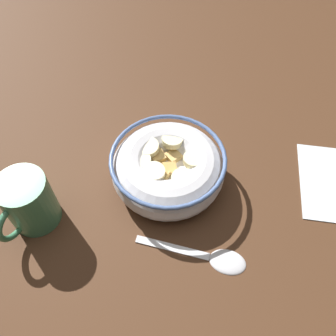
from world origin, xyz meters
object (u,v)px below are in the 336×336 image
(cereal_bowl, at_px, (168,168))
(folded_napkin, at_px, (328,182))
(spoon, at_px, (216,258))
(coffee_mug, at_px, (28,203))

(cereal_bowl, distance_m, folded_napkin, 0.24)
(spoon, bearing_deg, coffee_mug, -78.74)
(coffee_mug, bearing_deg, folded_napkin, 123.01)
(cereal_bowl, height_order, folded_napkin, cereal_bowl)
(spoon, bearing_deg, folded_napkin, 148.97)
(cereal_bowl, distance_m, spoon, 0.14)
(coffee_mug, relative_size, folded_napkin, 0.68)
(spoon, xyz_separation_m, folded_napkin, (-0.18, 0.11, -0.00))
(spoon, xyz_separation_m, coffee_mug, (0.05, -0.24, 0.04))
(cereal_bowl, xyz_separation_m, coffee_mug, (0.13, -0.14, 0.01))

